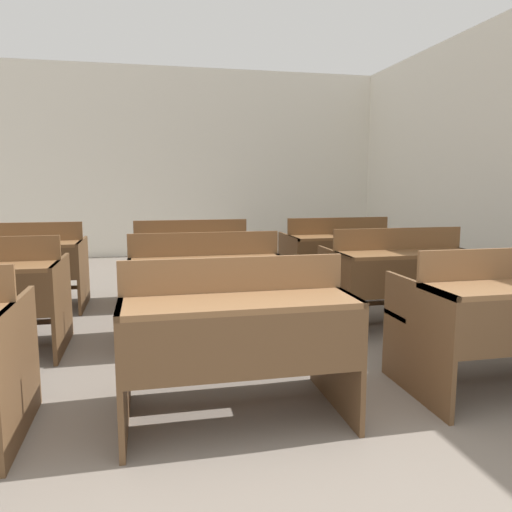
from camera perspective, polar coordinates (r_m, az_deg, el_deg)
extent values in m
cube|color=white|center=(8.84, -9.48, 10.43)|extent=(7.31, 0.06, 3.19)
cube|color=white|center=(6.56, 26.35, 0.93)|extent=(0.06, 7.43, 1.02)
cube|color=white|center=(7.96, 19.04, 11.79)|extent=(0.06, 3.96, 1.55)
cube|color=brown|center=(2.78, -25.48, -11.63)|extent=(0.03, 0.77, 0.69)
cube|color=brown|center=(2.70, -14.91, -11.66)|extent=(0.03, 0.77, 0.69)
cube|color=brown|center=(2.88, 9.05, -10.20)|extent=(0.03, 0.77, 0.69)
cube|color=brown|center=(2.46, -1.80, -5.36)|extent=(1.18, 0.39, 0.03)
cube|color=brown|center=(2.33, -0.94, -10.46)|extent=(1.13, 0.02, 0.31)
cube|color=brown|center=(2.61, -2.54, -2.14)|extent=(1.18, 0.02, 0.18)
cube|color=brown|center=(2.94, -3.34, -8.06)|extent=(1.18, 0.29, 0.03)
cube|color=brown|center=(3.03, -3.30, -13.02)|extent=(1.13, 0.04, 0.04)
cube|color=brown|center=(3.11, 17.82, -9.11)|extent=(0.03, 0.77, 0.69)
cube|color=brown|center=(3.34, 26.84, -0.75)|extent=(1.18, 0.02, 0.18)
cube|color=brown|center=(3.60, 23.95, -5.72)|extent=(1.18, 0.29, 0.03)
cube|color=brown|center=(3.67, 23.69, -9.86)|extent=(1.13, 0.04, 0.04)
cube|color=brown|center=(4.06, -21.29, -5.21)|extent=(0.03, 0.77, 0.69)
cube|color=brown|center=(4.00, -14.08, -5.08)|extent=(0.03, 0.77, 0.69)
cube|color=brown|center=(4.13, 2.19, -4.43)|extent=(0.03, 0.77, 0.69)
cube|color=brown|center=(3.78, -5.56, -0.57)|extent=(1.18, 0.39, 0.03)
cube|color=brown|center=(3.63, -5.18, -3.67)|extent=(1.13, 0.02, 0.31)
cube|color=brown|center=(3.94, -5.90, 1.37)|extent=(1.18, 0.02, 0.18)
cube|color=brown|center=(4.24, -6.21, -2.97)|extent=(1.18, 0.29, 0.03)
cube|color=brown|center=(4.31, -6.15, -6.53)|extent=(1.13, 0.04, 0.04)
cube|color=brown|center=(4.31, 8.87, -3.98)|extent=(0.03, 0.77, 0.69)
cube|color=brown|center=(4.84, 21.74, -3.12)|extent=(0.03, 0.77, 0.69)
cube|color=brown|center=(4.32, 17.04, 0.24)|extent=(1.18, 0.39, 0.03)
cube|color=brown|center=(4.19, 18.17, -2.41)|extent=(1.13, 0.02, 0.31)
cube|color=brown|center=(4.47, 15.95, 1.92)|extent=(1.18, 0.02, 0.18)
cube|color=brown|center=(4.74, 14.35, -1.99)|extent=(1.18, 0.29, 0.03)
cube|color=brown|center=(4.80, 14.23, -5.19)|extent=(1.13, 0.04, 0.04)
cube|color=brown|center=(5.37, -19.13, -1.89)|extent=(0.03, 0.77, 0.69)
cube|color=brown|center=(5.24, -25.82, 1.13)|extent=(1.18, 0.39, 0.03)
cube|color=brown|center=(5.09, -26.17, -1.02)|extent=(1.13, 0.02, 0.31)
cube|color=brown|center=(5.41, -25.44, 2.50)|extent=(1.18, 0.02, 0.18)
cube|color=brown|center=(5.70, -24.66, -0.79)|extent=(1.18, 0.29, 0.03)
cube|color=brown|center=(5.74, -24.49, -3.48)|extent=(1.13, 0.04, 0.04)
cube|color=brown|center=(5.34, -13.53, -1.73)|extent=(0.03, 0.77, 0.69)
cube|color=brown|center=(5.43, -1.27, -1.32)|extent=(0.03, 0.77, 0.69)
cube|color=brown|center=(5.12, -7.23, 1.75)|extent=(1.18, 0.39, 0.03)
cube|color=brown|center=(4.96, -7.00, -0.44)|extent=(1.13, 0.02, 0.31)
cube|color=brown|center=(5.29, -7.43, 3.12)|extent=(1.18, 0.02, 0.18)
cube|color=brown|center=(5.58, -7.58, -0.27)|extent=(1.18, 0.29, 0.03)
cube|color=brown|center=(5.63, -7.53, -3.02)|extent=(1.13, 0.04, 0.04)
cube|color=#53371E|center=(5.55, 3.71, -1.14)|extent=(0.03, 0.77, 0.69)
cube|color=#53371E|center=(5.97, 14.42, -0.71)|extent=(0.03, 0.77, 0.69)
cube|color=brown|center=(5.51, 10.07, 2.15)|extent=(1.18, 0.39, 0.03)
cube|color=#53371E|center=(5.37, 10.77, 0.13)|extent=(1.13, 0.02, 0.31)
cube|color=brown|center=(5.67, 9.39, 3.43)|extent=(1.18, 0.02, 0.18)
cube|color=brown|center=(5.94, 8.42, 0.24)|extent=(1.18, 0.29, 0.03)
cube|color=#53371E|center=(5.99, 8.37, -2.35)|extent=(1.13, 0.04, 0.04)
cylinder|color=#474C51|center=(7.14, 19.40, -0.81)|extent=(0.30, 0.30, 0.36)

